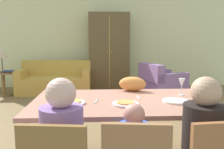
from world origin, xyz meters
The scene contains 21 objects.
ground_plane centered at (0.00, 0.48, -0.01)m, with size 7.49×6.15×0.02m, color brown.
back_wall centered at (0.00, 3.60, 1.35)m, with size 7.49×0.10×2.70m, color beige.
dining_table centered at (0.09, -1.14, 0.70)m, with size 1.82×1.07×0.76m.
plate_near_man centered at (-0.41, -1.26, 0.77)m, with size 0.25×0.25×0.02m, color silver.
pizza_near_man centered at (-0.41, -1.26, 0.78)m, with size 0.17×0.17×0.01m, color gold.
plate_near_child centered at (0.09, -1.32, 0.77)m, with size 0.25×0.25×0.02m, color white.
pizza_near_child centered at (0.09, -1.32, 0.78)m, with size 0.17×0.17×0.01m, color #E6954A.
plate_near_woman centered at (0.59, -1.24, 0.77)m, with size 0.25×0.25×0.02m, color white.
wine_glass centered at (0.75, -0.96, 0.89)m, with size 0.07×0.07×0.19m.
fork centered at (-0.18, -1.19, 0.76)m, with size 0.02×0.15×0.01m, color silver.
knife centered at (0.25, -1.04, 0.76)m, with size 0.01×0.17×0.01m, color silver.
cat centered at (0.24, -0.71, 0.84)m, with size 0.32×0.16×0.17m, color #DC873F.
area_rug centered at (-0.35, 1.88, 0.00)m, with size 2.60×1.80×0.01m, color #933A3A.
couch centered at (-1.31, 2.73, 0.30)m, with size 1.82×0.86×0.82m.
armchair centered at (1.31, 2.06, 0.32)m, with size 1.10×1.09×0.82m.
armoire centered at (0.11, 3.21, 1.05)m, with size 1.10×0.59×2.10m.
side_table centered at (-2.53, 2.48, 0.38)m, with size 0.56×0.56×0.58m.
table_lamp centered at (-2.53, 2.48, 1.01)m, with size 0.26×0.26×0.54m.
book_lower centered at (-2.34, 2.48, 0.59)m, with size 0.22×0.16×0.03m, color #953A2E.
book_upper centered at (-2.37, 2.43, 0.62)m, with size 0.22×0.16×0.03m, color #355483.
handbag centered at (0.81, 1.58, 0.13)m, with size 0.32×0.16×0.26m, color #272622.
Camera 1 is at (-0.15, -3.50, 1.36)m, focal length 38.53 mm.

